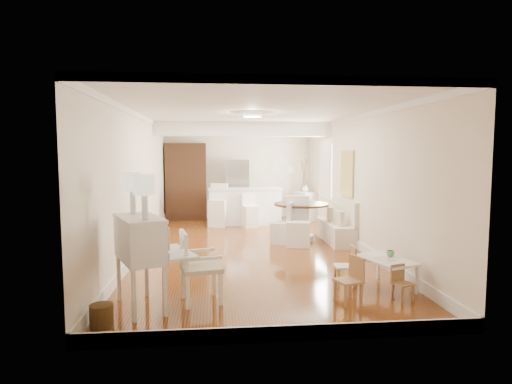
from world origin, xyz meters
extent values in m
plane|color=brown|center=(0.00, 0.00, 0.00)|extent=(9.00, 9.00, 0.00)
cube|color=white|center=(0.00, 0.00, 2.80)|extent=(4.50, 9.00, 0.04)
cube|color=silver|center=(0.00, 4.50, 1.40)|extent=(4.50, 0.04, 2.80)
cube|color=silver|center=(0.00, -4.50, 1.40)|extent=(4.50, 0.04, 2.80)
cube|color=silver|center=(-2.25, 0.00, 1.40)|extent=(0.04, 9.00, 2.80)
cube|color=silver|center=(2.25, 0.00, 1.40)|extent=(0.04, 9.00, 2.80)
cube|color=white|center=(0.00, 2.20, 2.62)|extent=(4.50, 0.45, 0.36)
cube|color=tan|center=(2.21, 0.50, 1.55)|extent=(0.04, 0.84, 1.04)
cube|color=white|center=(2.23, 2.40, 1.55)|extent=(0.04, 1.10, 1.40)
cylinder|color=#381E11|center=(-1.20, 4.48, 1.85)|extent=(0.30, 0.03, 0.30)
cylinder|color=white|center=(0.00, -0.50, 2.75)|extent=(0.36, 0.36, 0.08)
cube|color=silver|center=(-1.70, -3.33, 0.60)|extent=(1.25, 1.26, 1.21)
cube|color=white|center=(-0.93, -3.16, 0.49)|extent=(0.67, 0.67, 0.98)
cylinder|color=#503819|center=(-2.05, -3.91, 0.13)|extent=(0.33, 0.33, 0.27)
cube|color=white|center=(1.78, -2.85, 0.22)|extent=(0.81, 1.03, 0.45)
cube|color=#AA7A4D|center=(1.03, -3.42, 0.32)|extent=(0.39, 0.39, 0.65)
cube|color=#AB854E|center=(1.22, -2.66, 0.31)|extent=(0.32, 0.32, 0.62)
cube|color=#976A44|center=(1.81, -3.39, 0.25)|extent=(0.31, 0.31, 0.49)
cube|color=silver|center=(1.99, 0.50, 0.49)|extent=(0.52, 1.60, 0.98)
cylinder|color=#432C15|center=(1.25, 0.80, 0.43)|extent=(1.28, 1.28, 0.85)
cube|color=white|center=(1.05, 0.19, 0.54)|extent=(0.58, 0.60, 1.07)
cube|color=silver|center=(0.77, 0.46, 0.46)|extent=(0.62, 0.61, 0.93)
cube|color=white|center=(0.10, 3.10, 0.52)|extent=(2.05, 0.65, 1.03)
cube|color=white|center=(-0.66, 2.80, 0.59)|extent=(0.56, 0.56, 1.17)
cube|color=white|center=(0.21, 2.59, 0.46)|extent=(0.46, 0.46, 0.93)
cube|color=#381E11|center=(-1.60, 4.18, 1.15)|extent=(1.20, 0.60, 2.30)
imported|color=silver|center=(0.30, 4.15, 0.90)|extent=(0.75, 0.65, 1.80)
cube|color=silver|center=(1.92, 3.68, 0.43)|extent=(0.65, 0.97, 0.85)
imported|color=#5DA065|center=(1.91, -2.71, 0.49)|extent=(0.15, 0.15, 0.09)
imported|color=white|center=(1.95, 3.64, 0.96)|extent=(0.22, 0.22, 0.21)
camera|label=1|loc=(-0.72, -8.85, 2.01)|focal=30.00mm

